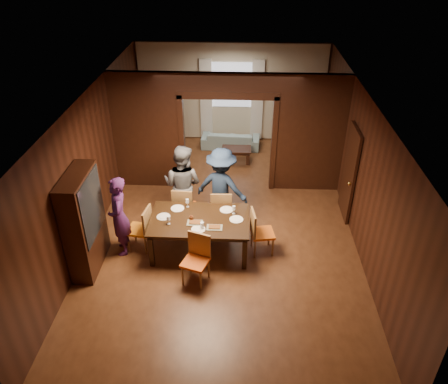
# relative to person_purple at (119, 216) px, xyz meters

# --- Properties ---
(floor) EXTENTS (9.00, 9.00, 0.00)m
(floor) POSITION_rel_person_purple_xyz_m (2.01, 1.06, -0.84)
(floor) COLOR #4F2A16
(floor) RESTS_ON ground
(ceiling) EXTENTS (5.50, 9.00, 0.02)m
(ceiling) POSITION_rel_person_purple_xyz_m (2.01, 1.06, 2.06)
(ceiling) COLOR silver
(ceiling) RESTS_ON room_walls
(room_walls) EXTENTS (5.52, 9.01, 2.90)m
(room_walls) POSITION_rel_person_purple_xyz_m (2.01, 2.94, 0.67)
(room_walls) COLOR black
(room_walls) RESTS_ON floor
(person_purple) EXTENTS (0.55, 0.70, 1.68)m
(person_purple) POSITION_rel_person_purple_xyz_m (0.00, 0.00, 0.00)
(person_purple) COLOR #431A4D
(person_purple) RESTS_ON floor
(person_grey) EXTENTS (1.07, 0.95, 1.83)m
(person_grey) POSITION_rel_person_purple_xyz_m (1.10, 1.13, 0.08)
(person_grey) COLOR #54565B
(person_grey) RESTS_ON floor
(person_navy) EXTENTS (1.30, 1.00, 1.78)m
(person_navy) POSITION_rel_person_purple_xyz_m (1.94, 1.12, 0.05)
(person_navy) COLOR #1A2941
(person_navy) RESTS_ON floor
(sofa) EXTENTS (1.73, 0.76, 0.49)m
(sofa) POSITION_rel_person_purple_xyz_m (2.00, 4.91, -0.59)
(sofa) COLOR #8DB0B8
(sofa) RESTS_ON floor
(serving_bowl) EXTENTS (0.33, 0.33, 0.08)m
(serving_bowl) POSITION_rel_person_purple_xyz_m (1.61, 0.16, -0.04)
(serving_bowl) COLOR black
(serving_bowl) RESTS_ON dining_table
(dining_table) EXTENTS (1.95, 1.21, 0.76)m
(dining_table) POSITION_rel_person_purple_xyz_m (1.56, 0.10, -0.46)
(dining_table) COLOR black
(dining_table) RESTS_ON floor
(coffee_table) EXTENTS (0.80, 0.50, 0.40)m
(coffee_table) POSITION_rel_person_purple_xyz_m (2.20, 3.99, -0.64)
(coffee_table) COLOR black
(coffee_table) RESTS_ON floor
(chair_left) EXTENTS (0.50, 0.50, 0.97)m
(chair_left) POSITION_rel_person_purple_xyz_m (0.33, 0.11, -0.35)
(chair_left) COLOR orange
(chair_left) RESTS_ON floor
(chair_right) EXTENTS (0.51, 0.51, 0.97)m
(chair_right) POSITION_rel_person_purple_xyz_m (2.81, 0.11, -0.35)
(chair_right) COLOR orange
(chair_right) RESTS_ON floor
(chair_far_l) EXTENTS (0.47, 0.47, 0.97)m
(chair_far_l) POSITION_rel_person_purple_xyz_m (1.14, 0.98, -0.35)
(chair_far_l) COLOR #E15815
(chair_far_l) RESTS_ON floor
(chair_far_r) EXTENTS (0.46, 0.46, 0.97)m
(chair_far_r) POSITION_rel_person_purple_xyz_m (1.95, 0.90, -0.35)
(chair_far_r) COLOR orange
(chair_far_r) RESTS_ON floor
(chair_near) EXTENTS (0.56, 0.56, 0.97)m
(chair_near) POSITION_rel_person_purple_xyz_m (1.56, -0.82, -0.35)
(chair_near) COLOR #E45615
(chair_near) RESTS_ON floor
(hutch) EXTENTS (0.40, 1.20, 2.00)m
(hutch) POSITION_rel_person_purple_xyz_m (-0.52, -0.44, 0.16)
(hutch) COLOR black
(hutch) RESTS_ON floor
(door_right) EXTENTS (0.06, 0.90, 2.10)m
(door_right) POSITION_rel_person_purple_xyz_m (4.71, 1.56, 0.21)
(door_right) COLOR black
(door_right) RESTS_ON floor
(window_far) EXTENTS (1.20, 0.03, 1.30)m
(window_far) POSITION_rel_person_purple_xyz_m (2.01, 5.50, 0.86)
(window_far) COLOR silver
(window_far) RESTS_ON back_wall
(curtain_left) EXTENTS (0.35, 0.06, 2.40)m
(curtain_left) POSITION_rel_person_purple_xyz_m (1.26, 5.46, 0.41)
(curtain_left) COLOR white
(curtain_left) RESTS_ON back_wall
(curtain_right) EXTENTS (0.35, 0.06, 2.40)m
(curtain_right) POSITION_rel_person_purple_xyz_m (2.76, 5.46, 0.41)
(curtain_right) COLOR white
(curtain_right) RESTS_ON back_wall
(plate_left) EXTENTS (0.27, 0.27, 0.01)m
(plate_left) POSITION_rel_person_purple_xyz_m (0.84, 0.14, -0.07)
(plate_left) COLOR silver
(plate_left) RESTS_ON dining_table
(plate_far_l) EXTENTS (0.27, 0.27, 0.01)m
(plate_far_l) POSITION_rel_person_purple_xyz_m (1.08, 0.44, -0.07)
(plate_far_l) COLOR white
(plate_far_l) RESTS_ON dining_table
(plate_far_r) EXTENTS (0.27, 0.27, 0.01)m
(plate_far_r) POSITION_rel_person_purple_xyz_m (2.07, 0.44, -0.07)
(plate_far_r) COLOR white
(plate_far_r) RESTS_ON dining_table
(plate_right) EXTENTS (0.27, 0.27, 0.01)m
(plate_right) POSITION_rel_person_purple_xyz_m (2.28, 0.11, -0.07)
(plate_right) COLOR white
(plate_right) RESTS_ON dining_table
(plate_near) EXTENTS (0.27, 0.27, 0.01)m
(plate_near) POSITION_rel_person_purple_xyz_m (1.57, -0.24, -0.07)
(plate_near) COLOR silver
(plate_near) RESTS_ON dining_table
(platter_a) EXTENTS (0.30, 0.20, 0.04)m
(platter_a) POSITION_rel_person_purple_xyz_m (1.48, -0.05, -0.06)
(platter_a) COLOR gray
(platter_a) RESTS_ON dining_table
(platter_b) EXTENTS (0.30, 0.20, 0.04)m
(platter_b) POSITION_rel_person_purple_xyz_m (1.87, -0.18, -0.06)
(platter_b) COLOR gray
(platter_b) RESTS_ON dining_table
(wineglass_left) EXTENTS (0.08, 0.08, 0.18)m
(wineglass_left) POSITION_rel_person_purple_xyz_m (0.98, -0.09, 0.01)
(wineglass_left) COLOR silver
(wineglass_left) RESTS_ON dining_table
(wineglass_far) EXTENTS (0.08, 0.08, 0.18)m
(wineglass_far) POSITION_rel_person_purple_xyz_m (1.27, 0.52, 0.01)
(wineglass_far) COLOR silver
(wineglass_far) RESTS_ON dining_table
(wineglass_right) EXTENTS (0.08, 0.08, 0.18)m
(wineglass_right) POSITION_rel_person_purple_xyz_m (2.22, 0.32, 0.01)
(wineglass_right) COLOR white
(wineglass_right) RESTS_ON dining_table
(tumbler) EXTENTS (0.07, 0.07, 0.14)m
(tumbler) POSITION_rel_person_purple_xyz_m (1.64, -0.21, -0.01)
(tumbler) COLOR silver
(tumbler) RESTS_ON dining_table
(condiment_jar) EXTENTS (0.08, 0.08, 0.11)m
(condiment_jar) POSITION_rel_person_purple_xyz_m (1.40, 0.05, -0.02)
(condiment_jar) COLOR #4F2612
(condiment_jar) RESTS_ON dining_table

